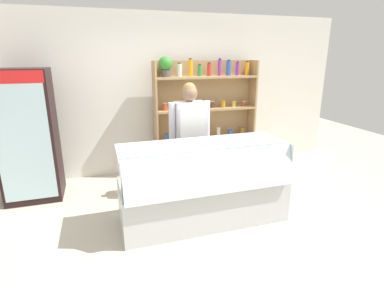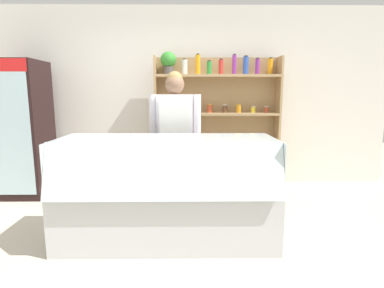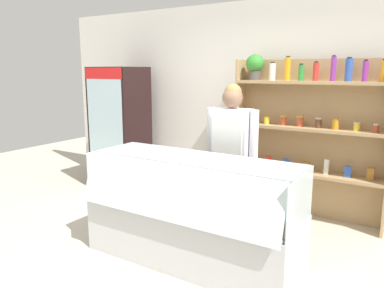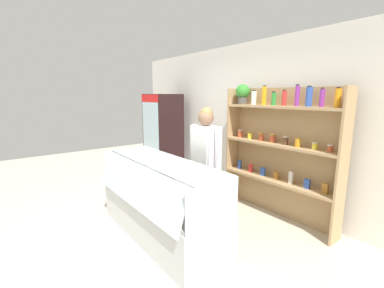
{
  "view_description": "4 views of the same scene",
  "coord_description": "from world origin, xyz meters",
  "px_view_note": "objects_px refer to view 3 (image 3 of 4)",
  "views": [
    {
      "loc": [
        -1.05,
        -3.16,
        2.02
      ],
      "look_at": [
        0.08,
        0.42,
        0.9
      ],
      "focal_mm": 28.0,
      "sensor_mm": 36.0,
      "label": 1
    },
    {
      "loc": [
        0.31,
        -2.72,
        1.41
      ],
      "look_at": [
        0.35,
        0.48,
        0.87
      ],
      "focal_mm": 28.0,
      "sensor_mm": 36.0,
      "label": 2
    },
    {
      "loc": [
        1.87,
        -2.81,
        1.8
      ],
      "look_at": [
        -0.18,
        0.5,
        1.03
      ],
      "focal_mm": 35.0,
      "sensor_mm": 36.0,
      "label": 3
    },
    {
      "loc": [
        2.84,
        -1.57,
        1.82
      ],
      "look_at": [
        0.26,
        0.43,
        1.2
      ],
      "focal_mm": 24.0,
      "sensor_mm": 36.0,
      "label": 4
    }
  ],
  "objects_px": {
    "shelving_unit": "(306,128)",
    "shop_clerk": "(231,148)",
    "drinks_fridge": "(120,129)",
    "deli_display_case": "(191,229)"
  },
  "relations": [
    {
      "from": "drinks_fridge",
      "to": "shop_clerk",
      "type": "height_order",
      "value": "drinks_fridge"
    },
    {
      "from": "drinks_fridge",
      "to": "deli_display_case",
      "type": "height_order",
      "value": "drinks_fridge"
    },
    {
      "from": "shelving_unit",
      "to": "shop_clerk",
      "type": "relative_size",
      "value": 1.2
    },
    {
      "from": "drinks_fridge",
      "to": "shop_clerk",
      "type": "relative_size",
      "value": 1.11
    },
    {
      "from": "drinks_fridge",
      "to": "shop_clerk",
      "type": "xyz_separation_m",
      "value": [
        2.18,
        -0.64,
        0.06
      ]
    },
    {
      "from": "deli_display_case",
      "to": "shop_clerk",
      "type": "distance_m",
      "value": 0.99
    },
    {
      "from": "shelving_unit",
      "to": "shop_clerk",
      "type": "bearing_deg",
      "value": -119.22
    },
    {
      "from": "shelving_unit",
      "to": "drinks_fridge",
      "type": "bearing_deg",
      "value": -173.52
    },
    {
      "from": "deli_display_case",
      "to": "shop_clerk",
      "type": "bearing_deg",
      "value": 85.88
    },
    {
      "from": "shelving_unit",
      "to": "shop_clerk",
      "type": "distance_m",
      "value": 1.09
    }
  ]
}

